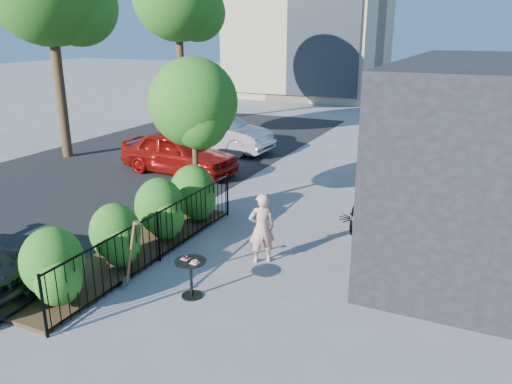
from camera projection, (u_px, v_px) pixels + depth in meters
The scene contains 12 objects.
ground at pixel (223, 275), 9.81m from camera, with size 120.00×120.00×0.00m, color gray.
fence at pixel (159, 236), 10.24m from camera, with size 0.05×6.05×1.10m.
planting_bed at pixel (133, 253), 10.68m from camera, with size 1.30×6.00×0.08m, color #382616.
shrubs at pixel (137, 224), 10.52m from camera, with size 1.10×5.60×1.24m.
patio_tree at pixel (195, 108), 12.23m from camera, with size 2.20×2.20×3.94m.
street at pixel (69, 188), 15.21m from camera, with size 9.00×30.00×0.01m, color black.
street_tree_far at pixel (178, 1), 24.00m from camera, with size 4.40×4.40×8.28m.
cafe_table at pixel (191, 272), 8.88m from camera, with size 0.56×0.56×0.76m.
woman at pixel (262, 228), 10.17m from camera, with size 0.54×0.36×1.49m, color #D9A68C.
shovel at pixel (130, 259), 9.07m from camera, with size 0.48×0.19×1.43m.
car_red at pixel (179, 153), 16.59m from camera, with size 1.66×4.12×1.40m, color #99100C.
car_silver at pixel (217, 133), 19.64m from camera, with size 1.56×4.48×1.48m, color #A9AAAE.
Camera 1 is at (4.32, -7.72, 4.60)m, focal length 35.00 mm.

